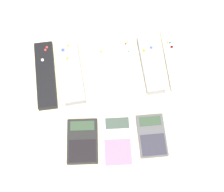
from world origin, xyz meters
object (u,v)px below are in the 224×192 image
object	(u,v)px
calculator_2	(152,136)
remote_5	(173,61)
calculator_0	(83,141)
remote_0	(46,75)
remote_1	(71,72)
remote_4	(151,65)
remote_3	(126,68)
remote_2	(99,69)
calculator_1	(118,141)

from	to	relation	value
calculator_2	remote_5	bearing A→B (deg)	67.18
calculator_0	remote_0	bearing A→B (deg)	117.74
remote_1	remote_4	xyz separation A→B (m)	(0.22, 0.00, 0.00)
remote_3	calculator_2	bearing A→B (deg)	-75.16
remote_3	remote_5	bearing A→B (deg)	5.27
remote_2	calculator_0	size ratio (longest dim) A/B	1.69
remote_2	calculator_1	world-z (taller)	remote_2
remote_4	calculator_2	size ratio (longest dim) A/B	1.55
remote_1	calculator_0	world-z (taller)	remote_1
calculator_1	calculator_2	bearing A→B (deg)	5.52
remote_3	calculator_1	world-z (taller)	remote_3
calculator_0	remote_2	bearing A→B (deg)	77.59
remote_2	calculator_1	distance (m)	0.21
remote_2	remote_1	bearing A→B (deg)	179.92
remote_0	remote_2	distance (m)	0.15
remote_2	remote_4	xyz separation A→B (m)	(0.14, -0.00, 0.00)
remote_5	calculator_1	world-z (taller)	remote_5
remote_4	calculator_0	xyz separation A→B (m)	(-0.20, -0.20, -0.00)
remote_4	calculator_2	distance (m)	0.20
remote_0	remote_2	bearing A→B (deg)	-1.01
remote_4	remote_5	size ratio (longest dim) A/B	0.93
calculator_1	calculator_2	world-z (taller)	calculator_2
calculator_0	remote_1	bearing A→B (deg)	98.74
calculator_1	calculator_2	distance (m)	0.09
remote_1	remote_4	bearing A→B (deg)	-3.63
remote_0	remote_4	world-z (taller)	remote_4
remote_0	remote_4	bearing A→B (deg)	-1.77
remote_0	calculator_2	xyz separation A→B (m)	(0.26, -0.20, -0.00)
remote_1	calculator_2	xyz separation A→B (m)	(0.19, -0.20, -0.00)
calculator_0	calculator_1	size ratio (longest dim) A/B	0.88
remote_0	calculator_2	distance (m)	0.33
remote_3	remote_4	size ratio (longest dim) A/B	1.06
remote_3	calculator_0	xyz separation A→B (m)	(-0.13, -0.20, -0.00)
remote_5	calculator_2	xyz separation A→B (m)	(-0.09, -0.21, -0.01)
calculator_1	remote_4	bearing A→B (deg)	64.07
remote_0	calculator_1	size ratio (longest dim) A/B	1.47
remote_0	remote_2	size ratio (longest dim) A/B	0.99
remote_0	remote_4	xyz separation A→B (m)	(0.29, 0.00, 0.00)
remote_4	calculator_0	bearing A→B (deg)	-137.60
calculator_0	calculator_1	bearing A→B (deg)	-0.63
remote_0	calculator_2	size ratio (longest dim) A/B	1.81
remote_3	calculator_2	distance (m)	0.20
remote_0	remote_4	distance (m)	0.29
calculator_2	remote_3	bearing A→B (deg)	102.97
remote_4	remote_0	bearing A→B (deg)	178.13
remote_5	remote_1	bearing A→B (deg)	-179.47
remote_2	calculator_2	size ratio (longest dim) A/B	1.83
calculator_1	remote_2	bearing A→B (deg)	101.35
remote_0	remote_5	world-z (taller)	remote_5
remote_2	remote_4	bearing A→B (deg)	-2.34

